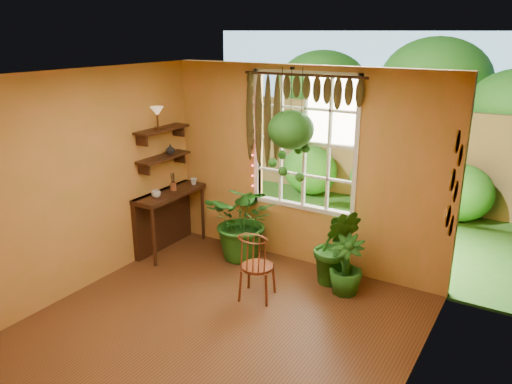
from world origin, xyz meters
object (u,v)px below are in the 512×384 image
potted_plant_mid (336,246)px  hanging_basket (291,135)px  potted_plant_left (245,221)px  counter_ledge (165,213)px  windsor_chair (257,276)px

potted_plant_mid → hanging_basket: 1.52m
potted_plant_left → potted_plant_mid: (1.39, -0.03, -0.05)m
counter_ledge → potted_plant_mid: 2.60m
potted_plant_mid → counter_ledge: bearing=-174.0°
windsor_chair → potted_plant_left: (-0.73, 0.88, 0.27)m
counter_ledge → potted_plant_left: 1.23m
counter_ledge → potted_plant_mid: potted_plant_mid is taller
counter_ledge → potted_plant_mid: (2.59, 0.27, -0.03)m
potted_plant_left → potted_plant_mid: size_ratio=1.10×
windsor_chair → potted_plant_mid: 1.10m
counter_ledge → windsor_chair: bearing=-16.6°
hanging_basket → potted_plant_mid: bearing=-2.6°
windsor_chair → hanging_basket: 1.80m
hanging_basket → counter_ledge: bearing=-170.9°
potted_plant_mid → windsor_chair: bearing=-128.1°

